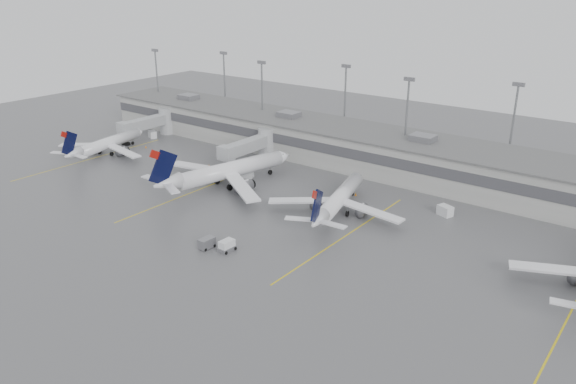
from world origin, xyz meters
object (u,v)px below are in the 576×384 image
Objects in this scene: jet_mid_right at (338,199)px; baggage_tug at (227,247)px; jet_far_left at (106,143)px; jet_mid_left at (225,171)px.

baggage_tug is (-5.98, -22.93, -2.15)m from jet_mid_right.
jet_mid_right reaches higher than jet_far_left.
baggage_tug is at bearing -119.19° from jet_mid_right.
jet_mid_left is 1.20× the size of jet_mid_right.
jet_mid_left is 29.10m from baggage_tug.
jet_far_left is 0.97× the size of jet_mid_right.
jet_mid_right reaches higher than baggage_tug.
jet_mid_left is 11.54× the size of baggage_tug.
jet_far_left is at bearing -165.45° from jet_mid_left.
jet_far_left is 0.81× the size of jet_mid_left.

